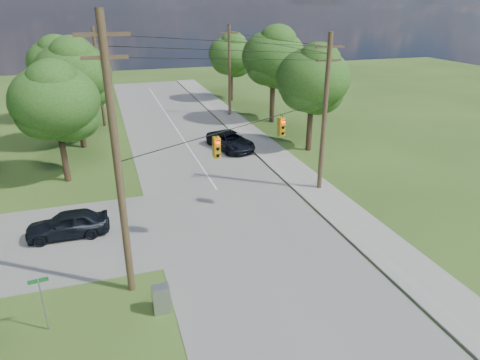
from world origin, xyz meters
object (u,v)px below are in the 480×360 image
object	(u,v)px
pole_ne	(325,113)
pole_north_w	(99,77)
car_main_north	(231,141)
control_cabinet	(161,299)
car_cross_dark	(68,224)
pole_north_e	(229,70)
pole_sw	(117,162)

from	to	relation	value
pole_ne	pole_north_w	world-z (taller)	pole_ne
car_main_north	control_cabinet	xyz separation A→B (m)	(-9.00, -19.88, -0.15)
car_cross_dark	car_main_north	world-z (taller)	car_main_north
pole_ne	pole_north_e	size ratio (longest dim) A/B	1.05
pole_sw	control_cabinet	size ratio (longest dim) A/B	9.47
pole_north_e	pole_ne	bearing A→B (deg)	-90.00
pole_ne	car_cross_dark	xyz separation A→B (m)	(-16.43, -1.64, -4.68)
pole_sw	car_cross_dark	bearing A→B (deg)	116.19
pole_north_w	car_main_north	bearing A→B (deg)	-48.08
car_main_north	pole_sw	bearing A→B (deg)	-132.55
car_main_north	control_cabinet	bearing A→B (deg)	-127.48
pole_north_e	pole_north_w	bearing A→B (deg)	180.00
pole_ne	control_cabinet	distance (m)	16.39
pole_ne	control_cabinet	size ratio (longest dim) A/B	8.28
pole_north_w	car_cross_dark	size ratio (longest dim) A/B	2.27
control_cabinet	car_main_north	bearing A→B (deg)	65.56
pole_sw	car_cross_dark	size ratio (longest dim) A/B	2.72
pole_north_w	control_cabinet	size ratio (longest dim) A/B	7.89
pole_sw	pole_north_e	xyz separation A→B (m)	(13.50, 29.60, -1.10)
pole_ne	pole_north_e	bearing A→B (deg)	90.00
pole_north_e	car_cross_dark	xyz separation A→B (m)	(-16.43, -23.64, -4.35)
pole_sw	pole_north_w	world-z (taller)	pole_sw
pole_north_w	car_cross_dark	world-z (taller)	pole_north_w
pole_sw	control_cabinet	distance (m)	6.03
control_cabinet	pole_ne	bearing A→B (deg)	37.59
pole_ne	car_main_north	distance (m)	11.82
car_cross_dark	car_main_north	distance (m)	17.68
pole_sw	car_main_north	xyz separation A→B (m)	(10.10, 17.91, -5.44)
pole_sw	car_main_north	bearing A→B (deg)	60.57
car_cross_dark	control_cabinet	bearing A→B (deg)	27.37
pole_sw	car_cross_dark	world-z (taller)	pole_sw
car_main_north	control_cabinet	size ratio (longest dim) A/B	4.31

